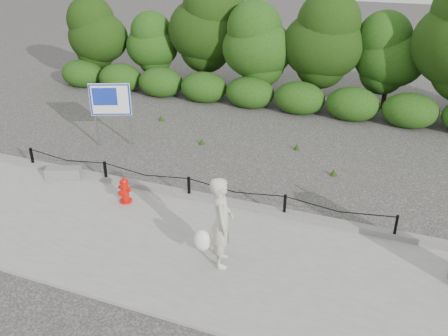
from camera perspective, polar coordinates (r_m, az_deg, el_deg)
ground at (r=12.24m, az=-4.18°, el=-3.93°), size 90.00×90.00×0.00m
sidewalk at (r=10.74m, az=-8.79°, el=-8.68°), size 14.00×4.00×0.08m
curb at (r=12.21m, az=-4.10°, el=-3.21°), size 14.00×0.22×0.14m
chain_barrier at (r=12.02m, az=-4.25°, el=-2.05°), size 10.06×0.06×0.60m
treeline at (r=19.07m, az=11.51°, el=14.92°), size 20.24×3.93×5.15m
fire_hydrant at (r=12.10m, az=-11.87°, el=-2.65°), size 0.37×0.38×0.68m
pedestrian at (r=9.39m, az=-0.47°, el=-6.67°), size 0.88×0.84×1.95m
concrete_block at (r=13.82m, az=-18.73°, el=-0.57°), size 1.01×0.67×0.30m
advertising_sign at (r=15.39m, az=-13.51°, el=7.69°), size 1.20×0.55×2.05m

